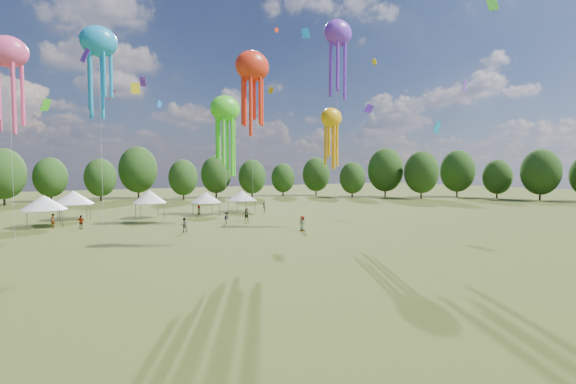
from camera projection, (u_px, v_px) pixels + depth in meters
ground at (507, 328)px, 19.83m from camera, size 300.00×300.00×0.00m
spectator_near at (184, 225)px, 49.68m from camera, size 0.91×0.74×1.75m
spectators_far at (213, 216)px, 59.03m from camera, size 33.87×24.95×1.89m
festival_tents at (138, 198)px, 63.10m from camera, size 35.90×12.42×4.40m
show_kites at (251, 72)px, 54.94m from camera, size 49.65×18.91×32.17m
small_kites at (198, 9)px, 53.68m from camera, size 75.05×55.67×45.96m
treeline at (134, 175)px, 69.96m from camera, size 201.57×95.24×13.43m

